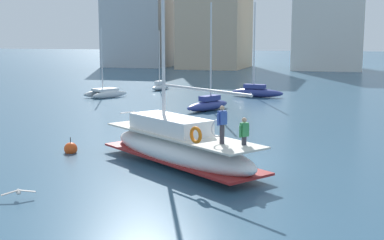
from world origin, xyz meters
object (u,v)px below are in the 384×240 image
moored_cutter_left (161,86)px  mooring_buoy (71,149)px  moored_catamaran (257,91)px  moored_ketch_distant (105,92)px  moored_sloop_far (208,104)px  seagull (18,192)px  main_sailboat (178,146)px

moored_cutter_left → mooring_buoy: moored_cutter_left is taller
moored_catamaran → moored_cutter_left: (-11.31, 3.83, -0.12)m
moored_cutter_left → moored_ketch_distant: (-2.73, -8.20, 0.04)m
moored_sloop_far → moored_catamaran: (2.13, 10.50, 0.03)m
moored_cutter_left → seagull: moored_cutter_left is taller
moored_catamaran → moored_ketch_distant: moored_catamaran is taller
seagull → mooring_buoy: bearing=105.7°
mooring_buoy → seagull: bearing=-74.3°
moored_cutter_left → moored_ketch_distant: bearing=-108.4°
moored_sloop_far → mooring_buoy: 17.04m
moored_sloop_far → seagull: bearing=-91.5°
main_sailboat → moored_cutter_left: size_ratio=1.83×
seagull → main_sailboat: bearing=58.8°
moored_sloop_far → moored_cutter_left: bearing=122.6°
moored_cutter_left → seagull: 39.52m
main_sailboat → moored_ketch_distant: bearing=122.5°
moored_catamaran → moored_ketch_distant: bearing=-162.7°
main_sailboat → moored_sloop_far: size_ratio=1.40×
main_sailboat → mooring_buoy: main_sailboat is taller
seagull → moored_catamaran: bearing=85.4°
moored_sloop_far → moored_ketch_distant: size_ratio=1.28×
moored_sloop_far → moored_cutter_left: 17.01m
seagull → mooring_buoy: 7.74m
moored_catamaran → mooring_buoy: moored_catamaran is taller
main_sailboat → mooring_buoy: bearing=171.1°
seagull → moored_ketch_distant: bearing=110.3°
main_sailboat → moored_cutter_left: (-12.46, 32.09, -0.43)m
main_sailboat → mooring_buoy: (-6.03, 0.95, -0.70)m
mooring_buoy → main_sailboat: bearing=-8.9°
moored_ketch_distant → seagull: (11.26, -30.39, -0.22)m
moored_catamaran → moored_sloop_far: bearing=-101.5°
moored_catamaran → mooring_buoy: bearing=-100.1°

